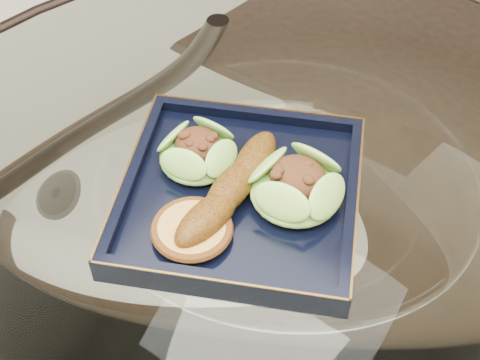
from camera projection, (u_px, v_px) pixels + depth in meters
The scene contains 7 objects.
dining_table at pixel (278, 286), 0.90m from camera, with size 1.13×1.13×0.77m.
dining_chair at pixel (382, 85), 1.29m from camera, with size 0.47×0.47×0.95m.
navy_plate at pixel (240, 197), 0.78m from camera, with size 0.27×0.27×0.02m, color black.
lettuce_wrap_left at pixel (197, 154), 0.79m from camera, with size 0.09×0.09×0.03m, color #56952B.
lettuce_wrap_right at pixel (296, 188), 0.75m from camera, with size 0.10×0.10×0.04m, color #5D9029.
roasted_plantain at pixel (232, 188), 0.75m from camera, with size 0.19×0.04×0.04m, color #6C3D0B.
crumb_patty at pixel (192, 230), 0.72m from camera, with size 0.08×0.08×0.01m, color gold.
Camera 1 is at (0.23, -0.45, 1.36)m, focal length 50.00 mm.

